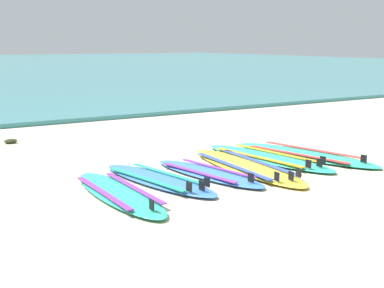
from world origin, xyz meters
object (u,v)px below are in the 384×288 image
at_px(surfboard_2, 208,173).
at_px(surfboard_3, 245,166).
at_px(surfboard_5, 304,154).
at_px(surfboard_0, 118,193).
at_px(surfboard_1, 158,179).
at_px(surfboard_4, 267,158).

bearing_deg(surfboard_2, surfboard_3, 3.63).
bearing_deg(surfboard_3, surfboard_5, 6.93).
bearing_deg(surfboard_2, surfboard_0, -170.10).
distance_m(surfboard_2, surfboard_3, 0.64).
distance_m(surfboard_1, surfboard_3, 1.35).
bearing_deg(surfboard_1, surfboard_2, -4.29).
relative_size(surfboard_3, surfboard_4, 1.02).
height_order(surfboard_2, surfboard_3, same).
xyz_separation_m(surfboard_0, surfboard_4, (2.61, 0.55, 0.00)).
xyz_separation_m(surfboard_3, surfboard_4, (0.61, 0.27, 0.00)).
relative_size(surfboard_0, surfboard_2, 1.06).
distance_m(surfboard_2, surfboard_4, 1.29).
bearing_deg(surfboard_4, surfboard_1, -172.53).
height_order(surfboard_0, surfboard_5, same).
bearing_deg(surfboard_3, surfboard_0, -172.10).
xyz_separation_m(surfboard_2, surfboard_3, (0.64, 0.04, 0.00)).
relative_size(surfboard_0, surfboard_4, 0.86).
xyz_separation_m(surfboard_2, surfboard_4, (1.25, 0.31, 0.00)).
xyz_separation_m(surfboard_2, surfboard_5, (1.88, 0.19, -0.00)).
bearing_deg(surfboard_0, surfboard_4, 11.85).
xyz_separation_m(surfboard_1, surfboard_2, (0.71, -0.05, -0.00)).
bearing_deg(surfboard_1, surfboard_3, -0.53).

